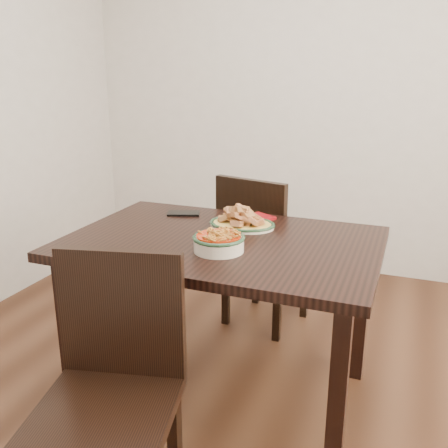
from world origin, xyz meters
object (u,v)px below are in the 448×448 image
(chair_far, at_px, (260,245))
(fish_plate, at_px, (242,217))
(noodle_bowl, at_px, (219,240))
(smartphone, at_px, (184,213))
(dining_table, at_px, (222,259))
(chair_near, at_px, (113,376))

(chair_far, relative_size, fish_plate, 3.00)
(noodle_bowl, relative_size, smartphone, 1.34)
(noodle_bowl, bearing_deg, dining_table, 106.03)
(chair_near, height_order, smartphone, chair_near)
(chair_far, height_order, smartphone, chair_far)
(smartphone, bearing_deg, dining_table, -62.45)
(chair_near, relative_size, fish_plate, 3.00)
(chair_far, height_order, noodle_bowl, chair_far)
(dining_table, height_order, smartphone, smartphone)
(dining_table, bearing_deg, smartphone, 138.33)
(dining_table, distance_m, fish_plate, 0.23)
(fish_plate, bearing_deg, chair_near, -97.53)
(chair_far, bearing_deg, smartphone, 67.35)
(chair_near, height_order, fish_plate, chair_near)
(chair_far, distance_m, fish_plate, 0.56)
(fish_plate, height_order, smartphone, fish_plate)
(dining_table, height_order, chair_near, chair_near)
(chair_far, xyz_separation_m, fish_plate, (0.06, -0.47, 0.30))
(chair_near, bearing_deg, noodle_bowl, 63.05)
(dining_table, xyz_separation_m, fish_plate, (0.02, 0.19, 0.13))
(dining_table, relative_size, chair_far, 1.46)
(dining_table, relative_size, chair_near, 1.46)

